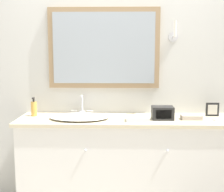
{
  "coord_description": "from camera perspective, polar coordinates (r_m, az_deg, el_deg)",
  "views": [
    {
      "loc": [
        -0.05,
        -2.42,
        1.46
      ],
      "look_at": [
        -0.12,
        0.29,
        1.07
      ],
      "focal_mm": 50.0,
      "sensor_mm": 36.0,
      "label": 1
    }
  ],
  "objects": [
    {
      "name": "wall_back",
      "position": [
        3.01,
        2.4,
        4.73
      ],
      "size": [
        8.0,
        0.18,
        2.55
      ],
      "color": "silver",
      "rests_on": "ground_plane"
    },
    {
      "name": "vanity_counter",
      "position": [
        2.9,
        2.49,
        -12.48
      ],
      "size": [
        1.92,
        0.52,
        0.87
      ],
      "color": "white",
      "rests_on": "ground_plane"
    },
    {
      "name": "sink_basin",
      "position": [
        2.78,
        -5.97,
        -3.73
      ],
      "size": [
        0.53,
        0.41,
        0.18
      ],
      "color": "silver",
      "rests_on": "vanity_counter"
    },
    {
      "name": "soap_bottle",
      "position": [
        2.95,
        -14.08,
        -2.22
      ],
      "size": [
        0.05,
        0.05,
        0.17
      ],
      "color": "gold",
      "rests_on": "vanity_counter"
    },
    {
      "name": "appliance_box",
      "position": [
        2.76,
        9.24,
        -3.07
      ],
      "size": [
        0.19,
        0.14,
        0.11
      ],
      "color": "black",
      "rests_on": "vanity_counter"
    },
    {
      "name": "picture_frame",
      "position": [
        3.0,
        17.88,
        -2.37
      ],
      "size": [
        0.12,
        0.01,
        0.12
      ],
      "color": "black",
      "rests_on": "vanity_counter"
    },
    {
      "name": "hand_towel_near_sink",
      "position": [
        2.68,
        4.74,
        -4.18
      ],
      "size": [
        0.2,
        0.13,
        0.04
      ],
      "color": "white",
      "rests_on": "vanity_counter"
    },
    {
      "name": "hand_towel_far_corner",
      "position": [
        2.82,
        14.3,
        -3.77
      ],
      "size": [
        0.18,
        0.1,
        0.04
      ],
      "color": "#B7A899",
      "rests_on": "vanity_counter"
    },
    {
      "name": "metal_tray",
      "position": [
        2.86,
        19.51,
        -4.1
      ],
      "size": [
        0.15,
        0.1,
        0.01
      ],
      "color": "silver",
      "rests_on": "vanity_counter"
    }
  ]
}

